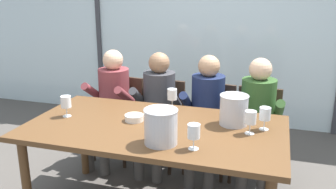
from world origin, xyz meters
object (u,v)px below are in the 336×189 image
person_olive_shirt (257,114)px  ice_bucket_primary (234,109)px  wine_glass_near_bucket (250,118)px  person_charcoal_jacket (157,104)px  wine_glass_center_pour (172,95)px  chair_near_curtain (122,111)px  chair_left_of_center (162,116)px  person_maroon_top (111,100)px  dining_table (155,135)px  tasting_bowl (134,118)px  wine_glass_by_right_taster (265,114)px  person_navy_polo (206,109)px  ice_bucket_secondary (161,126)px  wine_glass_by_left_taster (194,132)px  wine_glass_spare_empty (66,103)px  chair_right_of_center (257,126)px  chair_center (212,121)px

person_olive_shirt → ice_bucket_primary: size_ratio=4.96×
ice_bucket_primary → wine_glass_near_bucket: bearing=-47.7°
person_charcoal_jacket → wine_glass_near_bucket: person_charcoal_jacket is taller
person_charcoal_jacket → wine_glass_center_pour: (0.26, -0.36, 0.22)m
chair_near_curtain → wine_glass_center_pour: 0.97m
chair_left_of_center → person_maroon_top: (-0.51, -0.14, 0.17)m
dining_table → tasting_bowl: (-0.19, 0.05, 0.10)m
dining_table → wine_glass_by_right_taster: bearing=11.6°
chair_near_curtain → tasting_bowl: bearing=-52.3°
person_navy_polo → ice_bucket_secondary: size_ratio=4.80×
chair_near_curtain → wine_glass_by_left_taster: wine_glass_by_left_taster is taller
chair_left_of_center → person_olive_shirt: person_olive_shirt is taller
person_charcoal_jacket → ice_bucket_secondary: size_ratio=4.80×
ice_bucket_secondary → wine_glass_spare_empty: size_ratio=1.41×
person_charcoal_jacket → tasting_bowl: person_charcoal_jacket is taller
tasting_bowl → wine_glass_center_pour: bearing=62.7°
dining_table → person_maroon_top: bearing=133.3°
chair_left_of_center → ice_bucket_secondary: (0.39, -1.24, 0.40)m
person_maroon_top → ice_bucket_secondary: (0.91, -1.10, 0.23)m
chair_near_curtain → person_olive_shirt: size_ratio=0.73×
dining_table → ice_bucket_primary: bearing=19.8°
person_maroon_top → wine_glass_spare_empty: bearing=-85.3°
chair_right_of_center → wine_glass_center_pour: 0.95m
ice_bucket_secondary → chair_near_curtain: bearing=124.5°
chair_left_of_center → person_olive_shirt: 1.00m
person_olive_shirt → chair_near_curtain: bearing=172.2°
dining_table → wine_glass_spare_empty: 0.78m
ice_bucket_secondary → wine_glass_by_right_taster: bearing=34.8°
person_olive_shirt → wine_glass_near_bucket: person_olive_shirt is taller
ice_bucket_primary → wine_glass_near_bucket: size_ratio=1.37×
chair_right_of_center → ice_bucket_primary: 0.84m
person_charcoal_jacket → wine_glass_by_right_taster: 1.26m
wine_glass_by_left_taster → person_navy_polo: bearing=96.7°
chair_left_of_center → ice_bucket_secondary: size_ratio=3.50×
dining_table → wine_glass_by_left_taster: size_ratio=11.39×
chair_near_curtain → wine_glass_by_right_taster: size_ratio=4.95×
person_charcoal_jacket → ice_bucket_primary: (0.82, -0.60, 0.23)m
person_maroon_top → chair_center: bearing=13.1°
chair_right_of_center → wine_glass_spare_empty: (-1.48, -0.94, 0.39)m
ice_bucket_primary → wine_glass_center_pour: ice_bucket_primary is taller
person_charcoal_jacket → person_olive_shirt: size_ratio=1.00×
chair_left_of_center → wine_glass_near_bucket: size_ratio=4.95×
chair_right_of_center → wine_glass_near_bucket: 0.96m
person_navy_polo → chair_near_curtain: bearing=169.3°
dining_table → person_olive_shirt: size_ratio=1.68×
tasting_bowl → ice_bucket_secondary: bearing=-45.8°
dining_table → person_olive_shirt: 1.08m
wine_glass_by_left_taster → person_charcoal_jacket: bearing=119.3°
chair_center → ice_bucket_primary: size_ratio=3.62×
tasting_bowl → wine_glass_spare_empty: bearing=-173.3°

